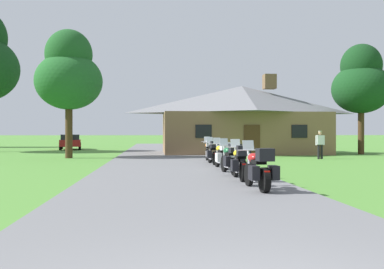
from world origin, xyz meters
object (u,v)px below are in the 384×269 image
at_px(motorcycle_yellow_second_in_row, 241,163).
at_px(motorcycle_yellow_fourth_in_row, 222,156).
at_px(bystander_white_shirt_near_lodge, 320,143).
at_px(tree_left_near, 69,74).
at_px(tree_right_of_lodge, 361,82).
at_px(motorcycle_black_fifth_in_row, 213,153).
at_px(motorcycle_orange_farthest_in_row, 209,151).
at_px(motorcycle_red_nearest_to_camera, 259,169).
at_px(motorcycle_green_third_in_row, 231,159).
at_px(parked_red_suv_far_left, 70,141).

height_order(motorcycle_yellow_second_in_row, motorcycle_yellow_fourth_in_row, same).
xyz_separation_m(motorcycle_yellow_second_in_row, bystander_white_shirt_near_lodge, (7.12, 11.80, 0.34)).
relative_size(tree_left_near, tree_right_of_lodge, 0.99).
bearing_deg(motorcycle_black_fifth_in_row, tree_left_near, 137.16).
xyz_separation_m(tree_left_near, tree_right_of_lodge, (20.29, 3.29, 0.04)).
bearing_deg(tree_left_near, motorcycle_orange_farthest_in_row, -29.97).
bearing_deg(tree_left_near, motorcycle_red_nearest_to_camera, -64.22).
relative_size(motorcycle_yellow_second_in_row, motorcycle_orange_farthest_in_row, 1.00).
height_order(motorcycle_green_third_in_row, motorcycle_yellow_fourth_in_row, same).
bearing_deg(motorcycle_yellow_second_in_row, bystander_white_shirt_near_lodge, 59.88).
distance_m(motorcycle_orange_farthest_in_row, parked_red_suv_far_left, 21.78).
xyz_separation_m(motorcycle_red_nearest_to_camera, motorcycle_orange_farthest_in_row, (0.14, 11.85, 0.01)).
distance_m(motorcycle_yellow_second_in_row, parked_red_suv_far_left, 30.21).
distance_m(bystander_white_shirt_near_lodge, parked_red_suv_far_left, 24.17).
relative_size(motorcycle_yellow_second_in_row, motorcycle_yellow_fourth_in_row, 1.00).
relative_size(bystander_white_shirt_near_lodge, parked_red_suv_far_left, 0.35).
bearing_deg(motorcycle_yellow_fourth_in_row, parked_red_suv_far_left, 109.03).
xyz_separation_m(motorcycle_yellow_fourth_in_row, tree_left_near, (-8.10, 9.54, 4.61)).
relative_size(motorcycle_red_nearest_to_camera, parked_red_suv_far_left, 0.43).
bearing_deg(motorcycle_yellow_second_in_row, tree_right_of_lodge, 55.60).
distance_m(motorcycle_yellow_fourth_in_row, parked_red_suv_far_left, 26.11).
distance_m(tree_left_near, parked_red_suv_far_left, 15.19).
relative_size(motorcycle_black_fifth_in_row, motorcycle_orange_farthest_in_row, 1.00).
height_order(motorcycle_black_fifth_in_row, parked_red_suv_far_left, parked_red_suv_far_left).
bearing_deg(motorcycle_red_nearest_to_camera, parked_red_suv_far_left, 105.15).
xyz_separation_m(tree_right_of_lodge, parked_red_suv_far_left, (-22.82, 11.01, -4.48)).
distance_m(motorcycle_red_nearest_to_camera, bystander_white_shirt_near_lodge, 16.00).
xyz_separation_m(motorcycle_red_nearest_to_camera, motorcycle_green_third_in_row, (0.05, 4.56, 0.00)).
height_order(motorcycle_black_fifth_in_row, tree_right_of_lodge, tree_right_of_lodge).
distance_m(motorcycle_yellow_second_in_row, tree_right_of_lodge, 21.73).
bearing_deg(motorcycle_orange_farthest_in_row, parked_red_suv_far_left, 119.99).
distance_m(motorcycle_red_nearest_to_camera, tree_right_of_lodge, 23.79).
bearing_deg(motorcycle_green_third_in_row, motorcycle_orange_farthest_in_row, 83.35).
distance_m(motorcycle_black_fifth_in_row, motorcycle_orange_farthest_in_row, 2.19).
xyz_separation_m(motorcycle_yellow_second_in_row, motorcycle_black_fifth_in_row, (0.07, 7.14, 0.00)).
xyz_separation_m(motorcycle_black_fifth_in_row, bystander_white_shirt_near_lodge, (7.06, 4.66, 0.34)).
height_order(motorcycle_black_fifth_in_row, motorcycle_orange_farthest_in_row, same).
bearing_deg(motorcycle_green_third_in_row, tree_left_near, 117.90).
height_order(motorcycle_green_third_in_row, tree_left_near, tree_left_near).
xyz_separation_m(motorcycle_orange_farthest_in_row, bystander_white_shirt_near_lodge, (6.99, 2.47, 0.33)).
relative_size(motorcycle_green_third_in_row, motorcycle_yellow_fourth_in_row, 1.00).
bearing_deg(parked_red_suv_far_left, tree_left_near, -89.13).
bearing_deg(motorcycle_yellow_second_in_row, motorcycle_green_third_in_row, 89.77).
bearing_deg(tree_right_of_lodge, motorcycle_red_nearest_to_camera, -121.82).
xyz_separation_m(motorcycle_black_fifth_in_row, tree_left_near, (-8.06, 6.87, 4.61)).
relative_size(motorcycle_green_third_in_row, parked_red_suv_far_left, 0.43).
height_order(motorcycle_yellow_fourth_in_row, motorcycle_black_fifth_in_row, same).
bearing_deg(motorcycle_yellow_second_in_row, motorcycle_red_nearest_to_camera, -89.17).
distance_m(motorcycle_yellow_second_in_row, tree_left_near, 16.78).
bearing_deg(motorcycle_green_third_in_row, parked_red_suv_far_left, 105.95).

